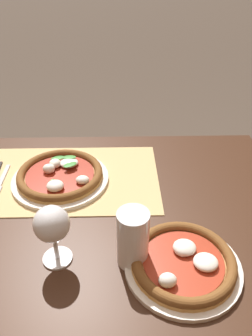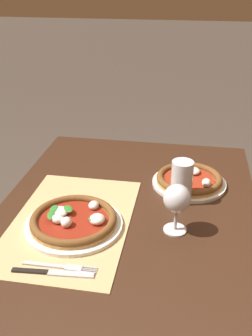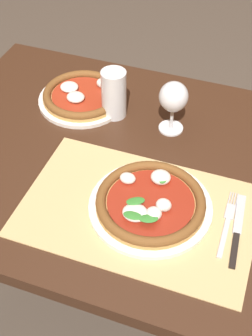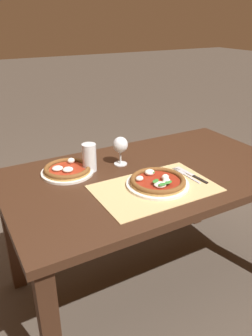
# 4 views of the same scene
# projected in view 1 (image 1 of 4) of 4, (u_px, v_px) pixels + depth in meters

# --- Properties ---
(dining_table) EXTENTS (1.48, 0.84, 0.74)m
(dining_table) POSITION_uv_depth(u_px,v_px,m) (39.00, 238.00, 0.95)
(dining_table) COLOR #382114
(dining_table) RESTS_ON ground
(paper_placemat) EXTENTS (0.56, 0.36, 0.00)m
(paper_placemat) POSITION_uv_depth(u_px,v_px,m) (70.00, 178.00, 1.03)
(paper_placemat) COLOR tan
(paper_placemat) RESTS_ON dining_table
(pizza_near) EXTENTS (0.30, 0.30, 0.05)m
(pizza_near) POSITION_uv_depth(u_px,v_px,m) (60.00, 175.00, 1.00)
(pizza_near) COLOR silver
(pizza_near) RESTS_ON paper_placemat
(pizza_far) EXTENTS (0.27, 0.27, 0.05)m
(pizza_far) POSITION_uv_depth(u_px,v_px,m) (183.00, 262.00, 0.74)
(pizza_far) COLOR silver
(pizza_far) RESTS_ON dining_table
(wine_glass) EXTENTS (0.08, 0.08, 0.16)m
(wine_glass) POSITION_uv_depth(u_px,v_px,m) (52.00, 226.00, 0.71)
(wine_glass) COLOR silver
(wine_glass) RESTS_ON dining_table
(pint_glass) EXTENTS (0.07, 0.07, 0.15)m
(pint_glass) POSITION_uv_depth(u_px,v_px,m) (133.00, 239.00, 0.73)
(pint_glass) COLOR silver
(pint_glass) RESTS_ON dining_table
(fork) EXTENTS (0.02, 0.20, 0.00)m
(fork) POSITION_uv_depth(u_px,v_px,m) (0.00, 184.00, 1.00)
(fork) COLOR #B7B7BC
(fork) RESTS_ON paper_placemat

